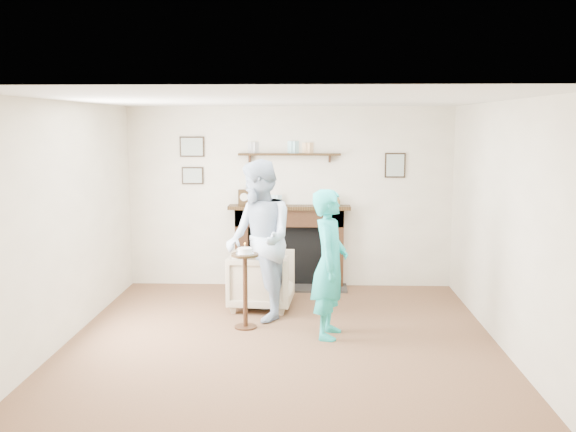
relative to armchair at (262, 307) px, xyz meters
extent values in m
plane|color=brown|center=(0.30, -1.36, 0.00)|extent=(5.00, 5.00, 0.00)
cube|color=beige|center=(0.30, 1.14, 1.25)|extent=(4.50, 0.04, 2.50)
cube|color=beige|center=(-1.95, -1.36, 1.25)|extent=(0.04, 5.00, 2.50)
cube|color=beige|center=(2.55, -1.36, 1.25)|extent=(0.04, 5.00, 2.50)
cube|color=silver|center=(0.30, -1.36, 2.50)|extent=(4.50, 5.00, 0.04)
cube|color=black|center=(-0.36, 1.04, 0.55)|extent=(0.18, 0.20, 1.10)
cube|color=black|center=(0.96, 1.04, 0.55)|extent=(0.18, 0.20, 1.10)
cube|color=black|center=(0.30, 1.04, 0.98)|extent=(1.50, 0.20, 0.24)
cube|color=black|center=(0.30, 1.11, 0.43)|extent=(1.14, 0.06, 0.86)
cube|color=#2D2A28|center=(0.30, 0.92, 0.01)|extent=(1.60, 0.44, 0.03)
cube|color=black|center=(0.30, 1.01, 1.12)|extent=(1.68, 0.26, 0.05)
cube|color=black|center=(0.30, 1.07, 1.85)|extent=(1.40, 0.15, 0.03)
cube|color=black|center=(-1.05, 1.13, 1.95)|extent=(0.34, 0.03, 0.28)
cube|color=black|center=(-1.05, 1.13, 1.55)|extent=(0.30, 0.03, 0.24)
cube|color=black|center=(1.75, 1.13, 1.70)|extent=(0.28, 0.03, 0.34)
cube|color=black|center=(-0.32, 1.01, 1.26)|extent=(0.16, 0.09, 0.22)
cylinder|color=beige|center=(-0.32, 0.97, 1.27)|extent=(0.11, 0.01, 0.11)
sphere|color=green|center=(0.94, 1.01, 1.21)|extent=(0.12, 0.12, 0.12)
imported|color=#C2A790|center=(0.00, 0.00, 0.00)|extent=(0.82, 0.80, 0.70)
imported|color=silver|center=(0.00, -0.44, 0.00)|extent=(1.01, 1.11, 1.87)
imported|color=teal|center=(0.80, -1.05, 0.00)|extent=(0.47, 0.64, 1.59)
cylinder|color=black|center=(-0.13, -0.80, 0.01)|extent=(0.25, 0.25, 0.02)
cylinder|color=black|center=(-0.13, -0.80, 0.42)|extent=(0.05, 0.05, 0.80)
cylinder|color=black|center=(-0.13, -0.80, 0.83)|extent=(0.30, 0.30, 0.03)
cylinder|color=silver|center=(-0.13, -0.80, 0.85)|extent=(0.20, 0.20, 0.01)
cylinder|color=silver|center=(-0.13, -0.80, 0.88)|extent=(0.16, 0.16, 0.06)
cylinder|color=#FFE4A1|center=(-0.13, -0.80, 0.93)|extent=(0.01, 0.01, 0.04)
sphere|color=orange|center=(-0.13, -0.80, 0.96)|extent=(0.02, 0.02, 0.02)
camera|label=1|loc=(0.60, -7.72, 2.27)|focal=40.00mm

